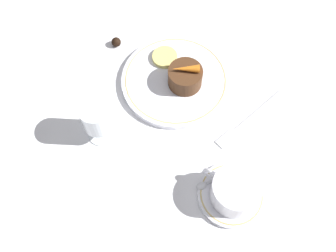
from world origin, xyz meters
TOP-DOWN VIEW (x-y plane):
  - ground_plane at (0.00, 0.00)m, footprint 3.00×3.00m
  - dinner_plate at (0.02, -0.05)m, footprint 0.24×0.24m
  - saucer at (-0.21, 0.11)m, footprint 0.13×0.13m
  - coffee_cup at (-0.22, 0.11)m, footprint 0.12×0.09m
  - spoon at (-0.17, 0.10)m, footprint 0.06×0.09m
  - wine_glass at (0.08, 0.15)m, footprint 0.06×0.06m
  - fork at (-0.16, -0.04)m, footprint 0.06×0.20m
  - dessert_cake at (-0.00, -0.05)m, footprint 0.08×0.08m
  - carrot_garnish at (-0.00, -0.05)m, footprint 0.06×0.05m
  - pineapple_slice at (0.07, -0.08)m, footprint 0.06×0.06m
  - chocolate_truffle at (0.20, -0.06)m, footprint 0.02×0.02m

SIDE VIEW (x-z plane):
  - ground_plane at x=0.00m, z-range 0.00..0.00m
  - fork at x=-0.16m, z-range 0.00..0.01m
  - saucer at x=-0.21m, z-range 0.00..0.01m
  - dinner_plate at x=0.02m, z-range 0.00..0.02m
  - chocolate_truffle at x=0.20m, z-range 0.00..0.02m
  - spoon at x=-0.17m, z-range 0.01..0.01m
  - pineapple_slice at x=0.07m, z-range 0.01..0.02m
  - dessert_cake at x=0.00m, z-range 0.01..0.06m
  - coffee_cup at x=-0.22m, z-range 0.01..0.07m
  - carrot_garnish at x=0.00m, z-range 0.06..0.08m
  - wine_glass at x=0.08m, z-range 0.02..0.12m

